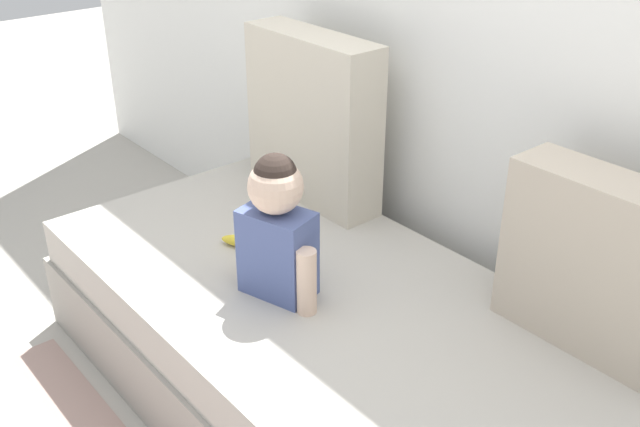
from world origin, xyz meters
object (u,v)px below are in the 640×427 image
object	(u,v)px
couch	(335,359)
throw_pillow_left	(313,119)
toddler	(277,226)
throw_pillow_right	(601,266)
banana	(246,242)

from	to	relation	value
couch	throw_pillow_left	xyz separation A→B (m)	(-0.56, 0.38, 0.51)
throw_pillow_left	toddler	bearing A→B (deg)	-48.29
throw_pillow_right	toddler	world-z (taller)	throw_pillow_right
toddler	throw_pillow_left	bearing A→B (deg)	131.71
couch	throw_pillow_right	distance (m)	0.81
couch	throw_pillow_right	bearing A→B (deg)	33.94
throw_pillow_right	banana	size ratio (longest dim) A/B	2.94
throw_pillow_right	banana	distance (m)	1.07
couch	throw_pillow_right	size ratio (longest dim) A/B	4.10
throw_pillow_left	toddler	xyz separation A→B (m)	(0.43, -0.48, -0.08)
throw_pillow_left	banana	xyz separation A→B (m)	(0.16, -0.40, -0.28)
toddler	couch	bearing A→B (deg)	35.58
couch	toddler	bearing A→B (deg)	-144.42
throw_pillow_right	banana	xyz separation A→B (m)	(-0.97, -0.40, -0.21)
toddler	banana	world-z (taller)	toddler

